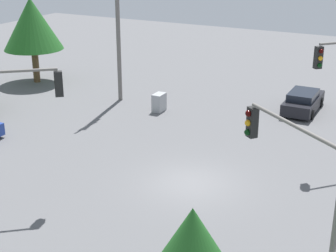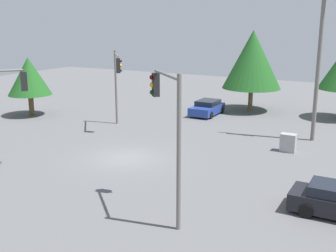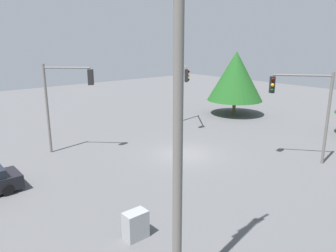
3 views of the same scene
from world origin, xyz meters
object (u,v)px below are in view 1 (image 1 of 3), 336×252
(traffic_signal_cross, at_px, (9,110))
(electrical_cabinet, at_px, (159,102))
(sedan_dark, at_px, (303,101))
(traffic_signal_aux, at_px, (296,177))

(traffic_signal_cross, distance_m, electrical_cabinet, 13.68)
(sedan_dark, bearing_deg, traffic_signal_cross, -115.09)
(traffic_signal_cross, bearing_deg, sedan_dark, 25.91)
(traffic_signal_cross, bearing_deg, electrical_cabinet, 51.54)
(sedan_dark, distance_m, traffic_signal_aux, 18.81)
(traffic_signal_aux, bearing_deg, traffic_signal_cross, 35.61)
(sedan_dark, distance_m, electrical_cabinet, 9.33)
(sedan_dark, relative_size, traffic_signal_aux, 0.76)
(traffic_signal_cross, relative_size, traffic_signal_aux, 1.02)
(sedan_dark, relative_size, electrical_cabinet, 3.80)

